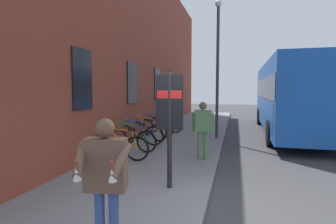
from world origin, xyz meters
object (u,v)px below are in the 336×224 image
(bicycle_leaning_wall, at_px, (148,131))
(bicycle_by_door, at_px, (165,124))
(bicycle_end_of_row, at_px, (120,147))
(bicycle_nearest_sign, at_px, (132,139))
(tourist_with_hotdogs, at_px, (105,173))
(city_bus, at_px, (291,94))
(transit_info_sign, at_px, (170,110))
(bicycle_far_end, at_px, (157,127))
(bicycle_mid_rack, at_px, (140,135))
(street_lamp, at_px, (218,58))
(pedestrian_near_bus, at_px, (203,124))

(bicycle_leaning_wall, height_order, bicycle_by_door, same)
(bicycle_end_of_row, xyz_separation_m, bicycle_nearest_sign, (1.15, 0.07, 0.00))
(bicycle_nearest_sign, distance_m, tourist_with_hotdogs, 5.70)
(city_bus, bearing_deg, transit_info_sign, 156.48)
(bicycle_far_end, bearing_deg, bicycle_mid_rack, 178.52)
(bicycle_leaning_wall, height_order, tourist_with_hotdogs, tourist_with_hotdogs)
(bicycle_end_of_row, xyz_separation_m, bicycle_mid_rack, (2.12, 0.16, 0.00))
(bicycle_leaning_wall, xyz_separation_m, transit_info_sign, (-4.88, -2.07, 1.21))
(street_lamp, bearing_deg, transit_info_sign, 175.02)
(bicycle_leaning_wall, xyz_separation_m, bicycle_by_door, (2.11, -0.13, 0.00))
(city_bus, bearing_deg, pedestrian_near_bus, 151.41)
(pedestrian_near_bus, height_order, street_lamp, street_lamp)
(bicycle_nearest_sign, bearing_deg, tourist_with_hotdogs, -161.51)
(city_bus, bearing_deg, bicycle_far_end, 116.84)
(bicycle_leaning_wall, relative_size, bicycle_by_door, 0.97)
(bicycle_end_of_row, distance_m, bicycle_far_end, 4.09)
(bicycle_end_of_row, xyz_separation_m, bicycle_far_end, (4.09, 0.11, 0.00))
(bicycle_leaning_wall, bearing_deg, tourist_with_hotdogs, -165.45)
(bicycle_mid_rack, xyz_separation_m, street_lamp, (2.20, -2.59, 2.90))
(bicycle_nearest_sign, height_order, street_lamp, street_lamp)
(bicycle_nearest_sign, xyz_separation_m, transit_info_sign, (-2.91, -1.97, 1.21))
(bicycle_leaning_wall, xyz_separation_m, city_bus, (3.93, -5.90, 1.41))
(bicycle_leaning_wall, height_order, pedestrian_near_bus, pedestrian_near_bus)
(bicycle_nearest_sign, height_order, city_bus, city_bus)
(bicycle_end_of_row, distance_m, bicycle_leaning_wall, 3.12)
(bicycle_end_of_row, relative_size, pedestrian_near_bus, 1.07)
(street_lamp, bearing_deg, bicycle_nearest_sign, 141.80)
(transit_info_sign, bearing_deg, bicycle_nearest_sign, 34.02)
(city_bus, height_order, tourist_with_hotdogs, city_bus)
(bicycle_end_of_row, bearing_deg, bicycle_far_end, 1.54)
(bicycle_mid_rack, height_order, transit_info_sign, transit_info_sign)
(bicycle_leaning_wall, relative_size, bicycle_far_end, 1.02)
(bicycle_nearest_sign, xyz_separation_m, pedestrian_near_bus, (-0.44, -2.34, 0.62))
(pedestrian_near_bus, relative_size, tourist_with_hotdogs, 0.99)
(bicycle_end_of_row, bearing_deg, bicycle_nearest_sign, 3.36)
(bicycle_mid_rack, bearing_deg, street_lamp, -49.67)
(transit_info_sign, distance_m, city_bus, 9.60)
(tourist_with_hotdogs, bearing_deg, bicycle_nearest_sign, 18.49)
(city_bus, height_order, pedestrian_near_bus, city_bus)
(bicycle_mid_rack, xyz_separation_m, bicycle_by_door, (3.10, -0.11, 0.00))
(bicycle_end_of_row, height_order, street_lamp, street_lamp)
(bicycle_far_end, relative_size, street_lamp, 0.30)
(bicycle_nearest_sign, bearing_deg, bicycle_by_door, -0.31)
(bicycle_mid_rack, relative_size, bicycle_by_door, 0.99)
(bicycle_nearest_sign, distance_m, transit_info_sign, 3.71)
(city_bus, xyz_separation_m, tourist_with_hotdogs, (-11.26, 4.00, -0.76))
(bicycle_nearest_sign, height_order, transit_info_sign, transit_info_sign)
(bicycle_leaning_wall, relative_size, street_lamp, 0.31)
(bicycle_end_of_row, bearing_deg, transit_info_sign, -132.85)
(bicycle_mid_rack, xyz_separation_m, transit_info_sign, (-3.89, -2.06, 1.21))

